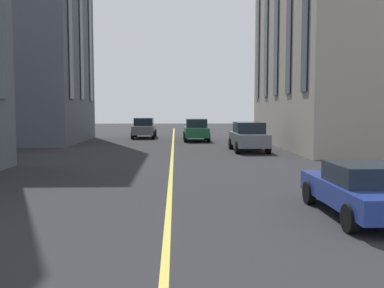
{
  "coord_description": "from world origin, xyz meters",
  "views": [
    {
      "loc": [
        0.18,
        -0.19,
        2.73
      ],
      "look_at": [
        13.77,
        -0.72,
        1.61
      ],
      "focal_mm": 40.19,
      "sensor_mm": 36.0,
      "label": 1
    }
  ],
  "objects_px": {
    "car_blue_parked_a": "(362,189)",
    "car_grey_near": "(144,128)",
    "car_grey_oncoming": "(249,136)",
    "car_green_parked_b": "(196,130)"
  },
  "relations": [
    {
      "from": "car_blue_parked_a",
      "to": "car_green_parked_b",
      "type": "height_order",
      "value": "car_green_parked_b"
    },
    {
      "from": "car_blue_parked_a",
      "to": "car_grey_oncoming",
      "type": "bearing_deg",
      "value": 0.0
    },
    {
      "from": "car_grey_near",
      "to": "car_green_parked_b",
      "type": "bearing_deg",
      "value": -129.78
    },
    {
      "from": "car_grey_near",
      "to": "car_blue_parked_a",
      "type": "bearing_deg",
      "value": -165.62
    },
    {
      "from": "car_green_parked_b",
      "to": "car_blue_parked_a",
      "type": "bearing_deg",
      "value": -173.51
    },
    {
      "from": "car_grey_oncoming",
      "to": "car_grey_near",
      "type": "distance_m",
      "value": 15.02
    },
    {
      "from": "car_grey_oncoming",
      "to": "car_green_parked_b",
      "type": "height_order",
      "value": "same"
    },
    {
      "from": "car_blue_parked_a",
      "to": "car_grey_near",
      "type": "distance_m",
      "value": 30.74
    },
    {
      "from": "car_grey_oncoming",
      "to": "car_grey_near",
      "type": "relative_size",
      "value": 1.0
    },
    {
      "from": "car_blue_parked_a",
      "to": "car_grey_oncoming",
      "type": "xyz_separation_m",
      "value": [
        16.84,
        0.0,
        0.27
      ]
    }
  ]
}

